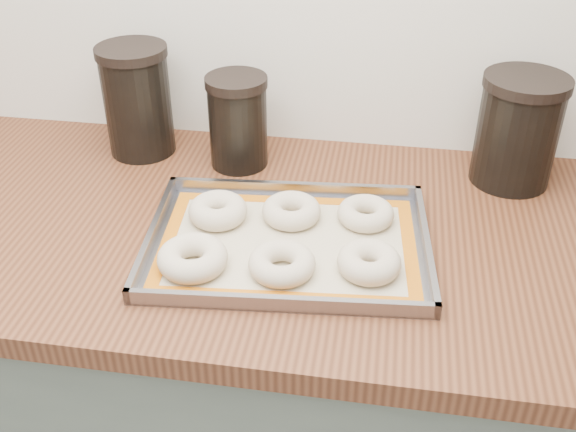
% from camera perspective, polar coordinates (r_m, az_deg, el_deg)
% --- Properties ---
extents(cabinet, '(3.00, 0.65, 0.86)m').
position_cam_1_polar(cabinet, '(1.48, 4.14, -16.32)').
color(cabinet, slate).
rests_on(cabinet, floor).
extents(countertop, '(3.06, 0.68, 0.04)m').
position_cam_1_polar(countertop, '(1.17, 5.03, -1.98)').
color(countertop, brown).
rests_on(countertop, cabinet).
extents(baking_tray, '(0.49, 0.37, 0.03)m').
position_cam_1_polar(baking_tray, '(1.11, 0.00, -2.28)').
color(baking_tray, gray).
rests_on(baking_tray, countertop).
extents(baking_mat, '(0.44, 0.33, 0.00)m').
position_cam_1_polar(baking_mat, '(1.11, 0.00, -2.36)').
color(baking_mat, '#C6B793').
rests_on(baking_mat, baking_tray).
extents(bagel_front_left, '(0.14, 0.14, 0.04)m').
position_cam_1_polar(bagel_front_left, '(1.06, -8.08, -3.54)').
color(bagel_front_left, beige).
rests_on(bagel_front_left, baking_mat).
extents(bagel_front_mid, '(0.11, 0.11, 0.04)m').
position_cam_1_polar(bagel_front_mid, '(1.04, -0.52, -4.04)').
color(bagel_front_mid, beige).
rests_on(bagel_front_mid, baking_mat).
extents(bagel_front_right, '(0.12, 0.12, 0.04)m').
position_cam_1_polar(bagel_front_right, '(1.05, 6.88, -3.90)').
color(bagel_front_right, beige).
rests_on(bagel_front_right, baking_mat).
extents(bagel_back_left, '(0.12, 0.12, 0.04)m').
position_cam_1_polar(bagel_back_left, '(1.16, -5.96, 0.47)').
color(bagel_back_left, beige).
rests_on(bagel_back_left, baking_mat).
extents(bagel_back_mid, '(0.12, 0.12, 0.04)m').
position_cam_1_polar(bagel_back_mid, '(1.16, 0.29, 0.45)').
color(bagel_back_mid, beige).
rests_on(bagel_back_mid, baking_mat).
extents(bagel_back_right, '(0.13, 0.13, 0.03)m').
position_cam_1_polar(bagel_back_right, '(1.16, 6.60, 0.22)').
color(bagel_back_right, beige).
rests_on(bagel_back_right, baking_mat).
extents(canister_left, '(0.14, 0.14, 0.22)m').
position_cam_1_polar(canister_left, '(1.38, -12.64, 9.54)').
color(canister_left, black).
rests_on(canister_left, countertop).
extents(canister_mid, '(0.12, 0.12, 0.18)m').
position_cam_1_polar(canister_mid, '(1.31, -4.27, 8.00)').
color(canister_mid, black).
rests_on(canister_mid, countertop).
extents(canister_right, '(0.15, 0.15, 0.21)m').
position_cam_1_polar(canister_right, '(1.31, 18.87, 6.89)').
color(canister_right, black).
rests_on(canister_right, countertop).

